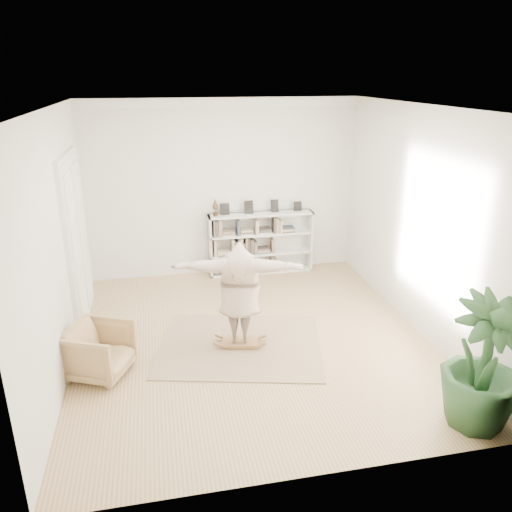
{
  "coord_description": "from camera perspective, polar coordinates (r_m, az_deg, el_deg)",
  "views": [
    {
      "loc": [
        -1.36,
        -6.97,
        4.05
      ],
      "look_at": [
        0.15,
        0.4,
        1.27
      ],
      "focal_mm": 35.0,
      "sensor_mm": 36.0,
      "label": 1
    }
  ],
  "objects": [
    {
      "name": "floor",
      "position": [
        8.17,
        -0.47,
        -9.43
      ],
      "size": [
        6.0,
        6.0,
        0.0
      ],
      "primitive_type": "plane",
      "color": "#9A774F",
      "rests_on": "ground"
    },
    {
      "name": "armchair",
      "position": [
        7.46,
        -17.53,
        -10.3
      ],
      "size": [
        1.08,
        1.06,
        0.75
      ],
      "primitive_type": "imported",
      "rotation": [
        0.0,
        0.0,
        1.15
      ],
      "color": "tan",
      "rests_on": "floor"
    },
    {
      "name": "bookshelf",
      "position": [
        10.57,
        0.52,
        1.43
      ],
      "size": [
        2.2,
        0.35,
        1.64
      ],
      "color": "silver",
      "rests_on": "floor"
    },
    {
      "name": "rug",
      "position": [
        7.98,
        -1.81,
        -10.15
      ],
      "size": [
        2.9,
        2.53,
        0.02
      ],
      "primitive_type": "cube",
      "rotation": [
        0.0,
        0.0,
        -0.23
      ],
      "color": "tan",
      "rests_on": "floor"
    },
    {
      "name": "doors",
      "position": [
        8.78,
        -19.8,
        1.48
      ],
      "size": [
        0.09,
        1.78,
        2.92
      ],
      "color": "white",
      "rests_on": "floor"
    },
    {
      "name": "houseplant",
      "position": [
        6.56,
        24.52,
        -11.1
      ],
      "size": [
        1.07,
        1.07,
        1.67
      ],
      "primitive_type": "imported",
      "rotation": [
        0.0,
        0.0,
        0.16
      ],
      "color": "#274B25",
      "rests_on": "floor"
    },
    {
      "name": "rocker_board",
      "position": [
        7.95,
        -1.82,
        -9.76
      ],
      "size": [
        0.62,
        0.46,
        0.12
      ],
      "rotation": [
        0.0,
        0.0,
        -0.23
      ],
      "color": "#8D5F38",
      "rests_on": "rug"
    },
    {
      "name": "person",
      "position": [
        7.54,
        -1.89,
        -3.94
      ],
      "size": [
        2.08,
        1.0,
        1.64
      ],
      "primitive_type": "imported",
      "rotation": [
        0.0,
        0.0,
        2.91
      ],
      "color": "#BCA48D",
      "rests_on": "rocker_board"
    },
    {
      "name": "room_shell",
      "position": [
        10.02,
        -3.94,
        17.14
      ],
      "size": [
        6.0,
        6.0,
        6.0
      ],
      "color": "silver",
      "rests_on": "floor"
    }
  ]
}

